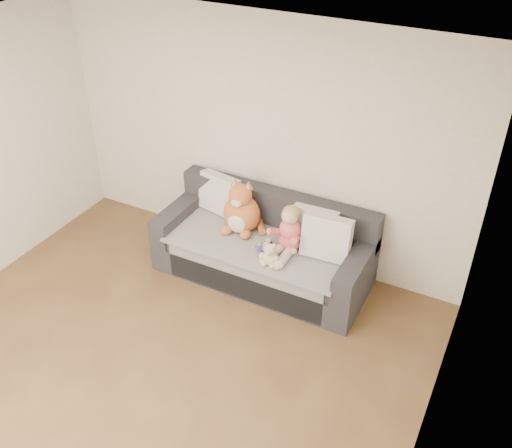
{
  "coord_description": "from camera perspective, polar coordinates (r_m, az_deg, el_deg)",
  "views": [
    {
      "loc": [
        2.4,
        -2.2,
        3.84
      ],
      "look_at": [
        0.29,
        1.87,
        0.75
      ],
      "focal_mm": 40.0,
      "sensor_mm": 36.0,
      "label": 1
    }
  ],
  "objects": [
    {
      "name": "cushion_right_front",
      "position": [
        5.49,
        7.07,
        -1.34
      ],
      "size": [
        0.49,
        0.24,
        0.45
      ],
      "rotation": [
        0.0,
        0.0,
        0.06
      ],
      "color": "silver",
      "rests_on": "sofa"
    },
    {
      "name": "toddler",
      "position": [
        5.53,
        3.21,
        -0.92
      ],
      "size": [
        0.35,
        0.5,
        0.49
      ],
      "rotation": [
        0.0,
        0.0,
        -0.12
      ],
      "color": "#E5516E",
      "rests_on": "sofa"
    },
    {
      "name": "sofa",
      "position": [
        5.92,
        0.85,
        -2.62
      ],
      "size": [
        2.2,
        0.94,
        0.85
      ],
      "color": "#2B2C31",
      "rests_on": "ground"
    },
    {
      "name": "sippy_cup",
      "position": [
        5.59,
        0.39,
        -2.25
      ],
      "size": [
        0.11,
        0.08,
        0.12
      ],
      "rotation": [
        0.0,
        0.0,
        0.14
      ],
      "color": "#563694",
      "rests_on": "sofa"
    },
    {
      "name": "teddy_bear",
      "position": [
        5.4,
        1.38,
        -3.21
      ],
      "size": [
        0.2,
        0.15,
        0.25
      ],
      "rotation": [
        0.0,
        0.0,
        0.1
      ],
      "color": "tan",
      "rests_on": "sofa"
    },
    {
      "name": "cushion_left",
      "position": [
        6.16,
        -3.72,
        3.06
      ],
      "size": [
        0.49,
        0.29,
        0.44
      ],
      "rotation": [
        0.0,
        0.0,
        -0.18
      ],
      "color": "silver",
      "rests_on": "sofa"
    },
    {
      "name": "plush_cat",
      "position": [
        5.83,
        -1.47,
        1.28
      ],
      "size": [
        0.48,
        0.43,
        0.6
      ],
      "rotation": [
        0.0,
        0.0,
        0.09
      ],
      "color": "#CC5E2D",
      "rests_on": "sofa"
    },
    {
      "name": "cushion_right_back",
      "position": [
        5.62,
        5.78,
        -0.42
      ],
      "size": [
        0.46,
        0.22,
        0.43
      ],
      "rotation": [
        0.0,
        0.0,
        0.04
      ],
      "color": "silver",
      "rests_on": "sofa"
    },
    {
      "name": "plush_cow",
      "position": [
        5.58,
        1.26,
        -2.25
      ],
      "size": [
        0.14,
        0.2,
        0.17
      ],
      "rotation": [
        0.0,
        0.0,
        0.42
      ],
      "color": "white",
      "rests_on": "sofa"
    },
    {
      "name": "room_shell",
      "position": [
        4.37,
        -12.22,
        -2.48
      ],
      "size": [
        5.0,
        5.0,
        5.0
      ],
      "color": "brown",
      "rests_on": "ground"
    }
  ]
}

